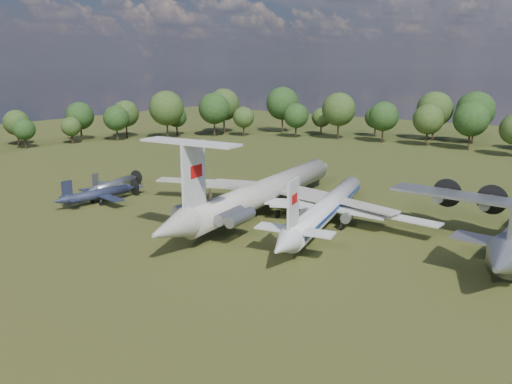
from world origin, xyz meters
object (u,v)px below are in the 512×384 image
Objects in this scene: tu104_jet at (327,212)px; il62_airliner at (266,196)px; person_on_il62 at (210,195)px; small_prop_west at (98,196)px; small_prop_northwest at (114,186)px.

il62_airliner is at bearing 164.23° from tu104_jet.
small_prop_west is at bearing -32.91° from person_on_il62.
small_prop_northwest is at bearing -174.26° from il62_airliner.
tu104_jet reaches higher than small_prop_northwest.
tu104_jet is (10.99, -0.63, -0.57)m from il62_airliner.
tu104_jet is 2.58× the size of small_prop_west.
small_prop_west is 7.51m from small_prop_northwest.
person_on_il62 is at bearing -90.00° from il62_airliner.
tu104_jet is at bearing -9.27° from il62_airliner.
il62_airliner is 3.35× the size of small_prop_west.
tu104_jet is at bearing 25.48° from small_prop_west.
person_on_il62 is (1.55, -14.70, 3.44)m from il62_airliner.
il62_airliner is 1.30× the size of tu104_jet.
il62_airliner is at bearing -2.05° from small_prop_northwest.
person_on_il62 is (-9.44, -14.07, 4.01)m from tu104_jet.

